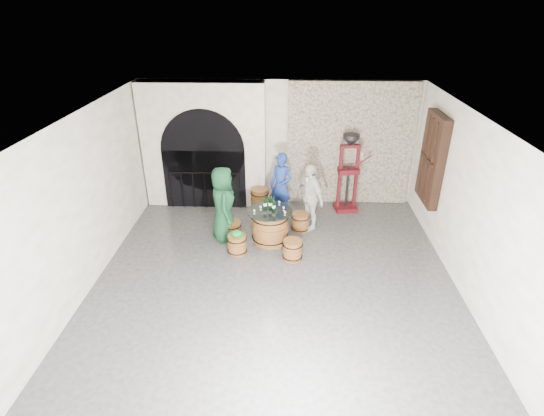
{
  "coord_description": "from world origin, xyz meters",
  "views": [
    {
      "loc": [
        0.21,
        -6.49,
        5.02
      ],
      "look_at": [
        -0.09,
        1.38,
        1.05
      ],
      "focal_mm": 28.0,
      "sensor_mm": 36.0,
      "label": 1
    }
  ],
  "objects_px": {
    "barrel_stool_left": "(232,230)",
    "wine_bottle_center": "(274,205)",
    "person_white": "(310,197)",
    "wine_bottle_left": "(265,203)",
    "barrel_table": "(270,226)",
    "wine_bottle_right": "(270,203)",
    "barrel_stool_far": "(278,215)",
    "person_green": "(223,204)",
    "barrel_stool_near_right": "(293,250)",
    "side_barrel": "(260,200)",
    "barrel_stool_right": "(300,222)",
    "barrel_stool_near_left": "(237,244)",
    "person_blue": "(281,186)",
    "corking_press": "(349,167)"
  },
  "relations": [
    {
      "from": "barrel_stool_left",
      "to": "barrel_stool_near_right",
      "type": "distance_m",
      "value": 1.57
    },
    {
      "from": "barrel_stool_far",
      "to": "wine_bottle_center",
      "type": "height_order",
      "value": "wine_bottle_center"
    },
    {
      "from": "barrel_stool_left",
      "to": "wine_bottle_center",
      "type": "relative_size",
      "value": 1.35
    },
    {
      "from": "wine_bottle_center",
      "to": "barrel_stool_far",
      "type": "bearing_deg",
      "value": 85.28
    },
    {
      "from": "barrel_stool_near_left",
      "to": "side_barrel",
      "type": "relative_size",
      "value": 0.69
    },
    {
      "from": "barrel_stool_right",
      "to": "barrel_stool_near_right",
      "type": "xyz_separation_m",
      "value": [
        -0.19,
        -1.23,
        0.0
      ]
    },
    {
      "from": "barrel_stool_far",
      "to": "person_green",
      "type": "relative_size",
      "value": 0.25
    },
    {
      "from": "barrel_table",
      "to": "wine_bottle_center",
      "type": "height_order",
      "value": "wine_bottle_center"
    },
    {
      "from": "barrel_stool_far",
      "to": "barrel_stool_near_right",
      "type": "height_order",
      "value": "same"
    },
    {
      "from": "person_blue",
      "to": "barrel_table",
      "type": "bearing_deg",
      "value": -68.79
    },
    {
      "from": "barrel_table",
      "to": "wine_bottle_right",
      "type": "height_order",
      "value": "wine_bottle_right"
    },
    {
      "from": "barrel_stool_near_right",
      "to": "person_green",
      "type": "xyz_separation_m",
      "value": [
        -1.54,
        0.79,
        0.65
      ]
    },
    {
      "from": "barrel_stool_right",
      "to": "wine_bottle_center",
      "type": "distance_m",
      "value": 1.06
    },
    {
      "from": "person_white",
      "to": "wine_bottle_center",
      "type": "height_order",
      "value": "person_white"
    },
    {
      "from": "barrel_table",
      "to": "person_blue",
      "type": "relative_size",
      "value": 0.61
    },
    {
      "from": "barrel_stool_left",
      "to": "wine_bottle_left",
      "type": "xyz_separation_m",
      "value": [
        0.75,
        0.03,
        0.69
      ]
    },
    {
      "from": "barrel_stool_left",
      "to": "person_white",
      "type": "xyz_separation_m",
      "value": [
        1.77,
        0.61,
        0.59
      ]
    },
    {
      "from": "person_white",
      "to": "wine_bottle_left",
      "type": "distance_m",
      "value": 1.17
    },
    {
      "from": "barrel_stool_left",
      "to": "person_blue",
      "type": "height_order",
      "value": "person_blue"
    },
    {
      "from": "barrel_table",
      "to": "barrel_stool_near_right",
      "type": "xyz_separation_m",
      "value": [
        0.5,
        -0.71,
        -0.17
      ]
    },
    {
      "from": "barrel_stool_near_right",
      "to": "side_barrel",
      "type": "xyz_separation_m",
      "value": [
        -0.83,
        2.18,
        0.1
      ]
    },
    {
      "from": "barrel_stool_right",
      "to": "person_blue",
      "type": "height_order",
      "value": "person_blue"
    },
    {
      "from": "barrel_stool_far",
      "to": "person_green",
      "type": "bearing_deg",
      "value": -147.0
    },
    {
      "from": "barrel_stool_near_left",
      "to": "person_white",
      "type": "xyz_separation_m",
      "value": [
        1.59,
        1.21,
        0.59
      ]
    },
    {
      "from": "barrel_stool_far",
      "to": "wine_bottle_left",
      "type": "distance_m",
      "value": 1.06
    },
    {
      "from": "person_blue",
      "to": "barrel_stool_right",
      "type": "bearing_deg",
      "value": -25.05
    },
    {
      "from": "person_blue",
      "to": "wine_bottle_left",
      "type": "xyz_separation_m",
      "value": [
        -0.33,
        -1.14,
        0.08
      ]
    },
    {
      "from": "barrel_stool_left",
      "to": "person_green",
      "type": "distance_m",
      "value": 0.68
    },
    {
      "from": "side_barrel",
      "to": "barrel_stool_near_right",
      "type": "bearing_deg",
      "value": -69.16
    },
    {
      "from": "wine_bottle_left",
      "to": "wine_bottle_center",
      "type": "distance_m",
      "value": 0.22
    },
    {
      "from": "barrel_table",
      "to": "barrel_stool_right",
      "type": "height_order",
      "value": "barrel_table"
    },
    {
      "from": "barrel_stool_far",
      "to": "corking_press",
      "type": "relative_size",
      "value": 0.22
    },
    {
      "from": "wine_bottle_center",
      "to": "side_barrel",
      "type": "bearing_deg",
      "value": 105.46
    },
    {
      "from": "barrel_table",
      "to": "wine_bottle_left",
      "type": "xyz_separation_m",
      "value": [
        -0.11,
        0.1,
        0.52
      ]
    },
    {
      "from": "barrel_stool_far",
      "to": "person_white",
      "type": "distance_m",
      "value": 0.97
    },
    {
      "from": "person_blue",
      "to": "wine_bottle_left",
      "type": "relative_size",
      "value": 5.1
    },
    {
      "from": "barrel_stool_far",
      "to": "wine_bottle_left",
      "type": "height_order",
      "value": "wine_bottle_left"
    },
    {
      "from": "barrel_stool_near_left",
      "to": "wine_bottle_right",
      "type": "relative_size",
      "value": 1.35
    },
    {
      "from": "side_barrel",
      "to": "corking_press",
      "type": "relative_size",
      "value": 0.31
    },
    {
      "from": "barrel_stool_far",
      "to": "barrel_stool_left",
      "type": "bearing_deg",
      "value": -142.28
    },
    {
      "from": "wine_bottle_center",
      "to": "corking_press",
      "type": "height_order",
      "value": "corking_press"
    },
    {
      "from": "barrel_stool_left",
      "to": "person_white",
      "type": "bearing_deg",
      "value": 18.96
    },
    {
      "from": "barrel_stool_far",
      "to": "wine_bottle_center",
      "type": "distance_m",
      "value": 1.1
    },
    {
      "from": "person_blue",
      "to": "person_white",
      "type": "height_order",
      "value": "person_blue"
    },
    {
      "from": "barrel_stool_near_left",
      "to": "wine_bottle_right",
      "type": "distance_m",
      "value": 1.17
    },
    {
      "from": "barrel_stool_right",
      "to": "wine_bottle_left",
      "type": "height_order",
      "value": "wine_bottle_left"
    },
    {
      "from": "barrel_table",
      "to": "wine_bottle_center",
      "type": "xyz_separation_m",
      "value": [
        0.08,
        0.0,
        0.52
      ]
    },
    {
      "from": "barrel_stool_far",
      "to": "person_green",
      "type": "distance_m",
      "value": 1.56
    },
    {
      "from": "barrel_stool_left",
      "to": "barrel_stool_far",
      "type": "distance_m",
      "value": 1.29
    },
    {
      "from": "barrel_stool_left",
      "to": "wine_bottle_center",
      "type": "xyz_separation_m",
      "value": [
        0.95,
        -0.06,
        0.69
      ]
    }
  ]
}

